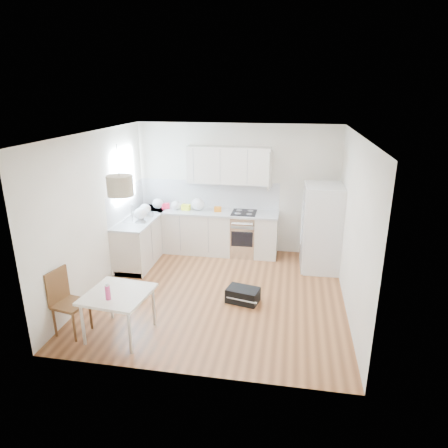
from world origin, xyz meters
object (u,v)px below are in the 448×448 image
(refrigerator, at_px, (322,228))
(dining_table, at_px, (118,297))
(gym_bag, at_px, (243,295))
(dining_chair, at_px, (71,303))

(refrigerator, relative_size, dining_table, 1.79)
(refrigerator, relative_size, gym_bag, 3.24)
(dining_table, bearing_deg, gym_bag, 43.68)
(dining_table, distance_m, dining_chair, 0.70)
(gym_bag, bearing_deg, refrigerator, 63.24)
(dining_chair, distance_m, gym_bag, 2.65)
(refrigerator, bearing_deg, dining_chair, -143.27)
(refrigerator, height_order, gym_bag, refrigerator)
(dining_table, xyz_separation_m, gym_bag, (1.60, 1.23, -0.48))
(dining_table, distance_m, gym_bag, 2.07)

